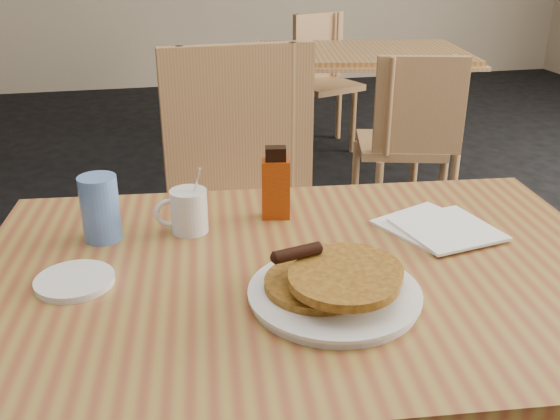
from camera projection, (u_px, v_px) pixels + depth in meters
The scene contains 11 objects.
main_table at pixel (303, 288), 1.15m from camera, with size 1.31×0.96×0.75m.
neighbor_table at pixel (362, 59), 3.36m from camera, with size 1.25×0.96×0.75m.
chair_main_far at pixel (246, 190), 1.86m from camera, with size 0.49×0.49×1.02m.
chair_neighbor_far at pixel (321, 69), 4.12m from camera, with size 0.50×0.51×0.86m.
chair_neighbor_near at pixel (409, 131), 2.80m from camera, with size 0.47×0.48×0.85m.
pancake_plate at pixel (335, 287), 1.03m from camera, with size 0.29×0.29×0.08m.
coffee_mug at pixel (188, 210), 1.26m from camera, with size 0.11×0.07×0.14m.
syrup_bottle at pixel (276, 185), 1.31m from camera, with size 0.06×0.05×0.16m.
napkin_stack at pixel (439, 228), 1.28m from camera, with size 0.24×0.25×0.01m.
blue_tumbler at pixel (100, 208), 1.22m from camera, with size 0.07×0.07×0.13m, color #5880CE.
side_saucer at pixel (75, 281), 1.08m from camera, with size 0.14×0.14×0.01m, color white.
Camera 1 is at (-0.26, -1.03, 1.30)m, focal length 40.00 mm.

